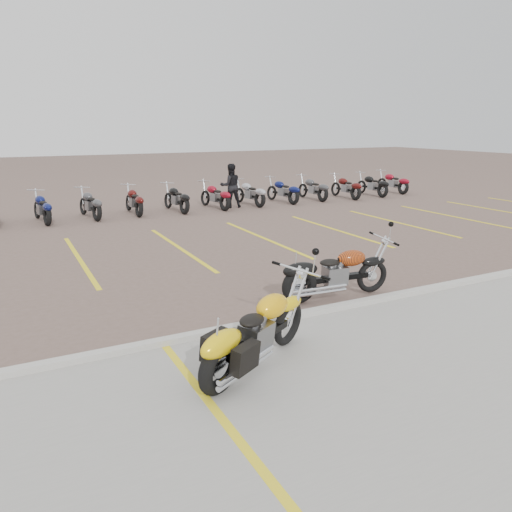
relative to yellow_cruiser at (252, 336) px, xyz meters
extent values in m
plane|color=brown|center=(1.40, 3.32, -0.51)|extent=(100.00, 100.00, 0.00)
cube|color=#9E9B93|center=(1.40, -1.18, -0.50)|extent=(60.00, 5.00, 0.01)
cube|color=#ADAAA3|center=(1.40, 1.32, -0.45)|extent=(60.00, 0.18, 0.12)
cube|color=yellow|center=(-0.90, -1.18, -0.50)|extent=(0.12, 5.00, 0.00)
torus|color=black|center=(0.82, 0.46, -0.15)|extent=(0.69, 0.46, 0.73)
torus|color=black|center=(-0.70, -0.39, -0.15)|extent=(0.77, 0.54, 0.77)
cube|color=black|center=(0.06, 0.03, -0.08)|extent=(1.34, 0.83, 0.11)
cube|color=slate|center=(0.01, 0.01, -0.02)|extent=(0.57, 0.52, 0.38)
ellipsoid|color=#F6B00C|center=(0.33, 0.19, 0.32)|extent=(0.74, 0.63, 0.34)
ellipsoid|color=black|center=(-0.12, -0.06, 0.27)|extent=(0.52, 0.47, 0.13)
torus|color=black|center=(3.66, 1.83, -0.17)|extent=(0.70, 0.18, 0.69)
torus|color=black|center=(2.02, 1.99, -0.17)|extent=(0.75, 0.25, 0.74)
cube|color=black|center=(2.84, 1.91, -0.10)|extent=(1.39, 0.26, 0.11)
cube|color=slate|center=(2.79, 1.91, -0.04)|extent=(0.48, 0.36, 0.36)
ellipsoid|color=black|center=(3.14, 1.88, 0.28)|extent=(0.65, 0.40, 0.32)
ellipsoid|color=black|center=(2.65, 1.93, 0.24)|extent=(0.44, 0.32, 0.13)
imported|color=black|center=(5.60, 13.08, 0.40)|extent=(0.98, 0.81, 1.81)
camera|label=1|loc=(-2.91, -5.79, 2.88)|focal=35.00mm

